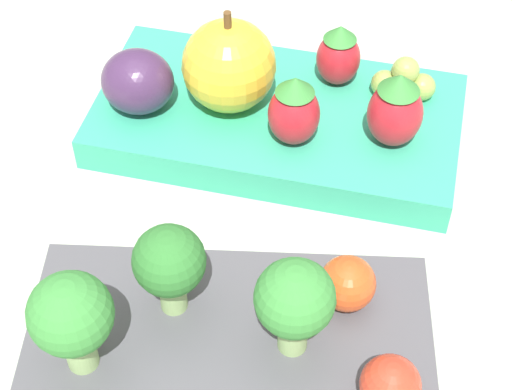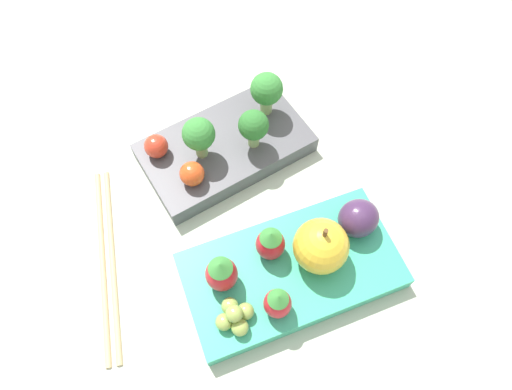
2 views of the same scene
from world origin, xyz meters
TOP-DOWN VIEW (x-y plane):
  - ground_plane at (0.00, 0.00)m, footprint 4.00×4.00m
  - bento_box_savoury at (-0.01, 0.08)m, footprint 0.19×0.12m
  - bento_box_fruit at (-0.01, -0.08)m, footprint 0.22×0.13m
  - broccoli_floret_0 at (-0.04, 0.08)m, footprint 0.03×0.03m
  - broccoli_floret_1 at (0.02, 0.06)m, footprint 0.03×0.03m
  - broccoli_floret_2 at (0.05, 0.10)m, footprint 0.04×0.04m
  - cherry_tomato_0 at (-0.06, 0.05)m, footprint 0.03×0.03m
  - cherry_tomato_1 at (-0.08, 0.10)m, footprint 0.03×0.03m
  - apple at (0.02, -0.08)m, footprint 0.05×0.05m
  - strawberry_0 at (-0.08, -0.06)m, footprint 0.03×0.03m
  - strawberry_1 at (-0.02, -0.06)m, footprint 0.03×0.03m
  - strawberry_2 at (-0.04, -0.11)m, footprint 0.03×0.03m
  - plum at (0.07, -0.07)m, footprint 0.04×0.04m
  - grape_cluster at (-0.08, -0.10)m, footprint 0.04×0.04m
  - chopsticks_pair at (-0.17, 0.01)m, footprint 0.07×0.21m

SIDE VIEW (x-z plane):
  - ground_plane at x=0.00m, z-range 0.00..0.00m
  - chopsticks_pair at x=-0.17m, z-range 0.00..0.01m
  - bento_box_fruit at x=-0.01m, z-range 0.00..0.02m
  - bento_box_savoury at x=-0.01m, z-range 0.00..0.02m
  - grape_cluster at x=-0.08m, z-range 0.02..0.04m
  - cherry_tomato_1 at x=-0.08m, z-range 0.02..0.05m
  - cherry_tomato_0 at x=-0.06m, z-range 0.02..0.05m
  - plum at x=0.07m, z-range 0.02..0.06m
  - strawberry_2 at x=-0.04m, z-range 0.02..0.06m
  - strawberry_1 at x=-0.02m, z-range 0.02..0.06m
  - strawberry_0 at x=-0.08m, z-range 0.02..0.07m
  - apple at x=0.02m, z-range 0.02..0.08m
  - broccoli_floret_1 at x=0.02m, z-range 0.03..0.08m
  - broccoli_floret_0 at x=-0.04m, z-range 0.03..0.08m
  - broccoli_floret_2 at x=0.05m, z-range 0.03..0.09m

